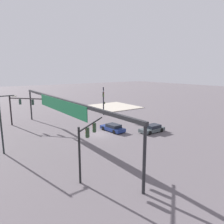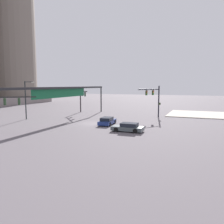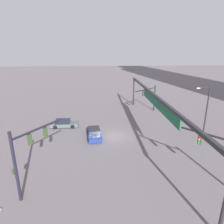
% 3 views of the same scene
% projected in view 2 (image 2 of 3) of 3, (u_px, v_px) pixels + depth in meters
% --- Properties ---
extents(ground_plane, '(234.95, 234.95, 0.00)m').
position_uv_depth(ground_plane, '(93.00, 123.00, 39.22)').
color(ground_plane, '#615A5F').
extents(sidewalk_corner, '(12.46, 12.64, 0.15)m').
position_uv_depth(sidewalk_corner, '(199.00, 114.00, 50.91)').
color(sidewalk_corner, beige).
rests_on(sidewalk_corner, ground).
extents(traffic_signal_near_corner, '(3.82, 4.82, 5.18)m').
position_uv_depth(traffic_signal_near_corner, '(4.00, 105.00, 31.81)').
color(traffic_signal_near_corner, black).
rests_on(traffic_signal_near_corner, ground).
extents(traffic_signal_opposite_side, '(4.64, 3.49, 6.25)m').
position_uv_depth(traffic_signal_opposite_side, '(154.00, 97.00, 45.85)').
color(traffic_signal_opposite_side, black).
rests_on(traffic_signal_opposite_side, ground).
extents(traffic_signal_cross_street, '(4.97, 4.48, 5.51)m').
position_uv_depth(traffic_signal_cross_street, '(82.00, 96.00, 53.78)').
color(traffic_signal_cross_street, black).
rests_on(traffic_signal_cross_street, ground).
extents(streetlamp_curved_arm, '(0.36, 2.16, 7.11)m').
position_uv_depth(streetlamp_curved_arm, '(27.00, 97.00, 43.50)').
color(streetlamp_curved_arm, black).
rests_on(streetlamp_curved_arm, ground).
extents(overhead_sign_gantry, '(33.17, 0.43, 6.08)m').
position_uv_depth(overhead_sign_gantry, '(62.00, 91.00, 40.95)').
color(overhead_sign_gantry, '#232427').
rests_on(overhead_sign_gantry, ground).
extents(sedan_car_approaching, '(1.98, 4.38, 1.21)m').
position_uv_depth(sedan_car_approaching, '(128.00, 127.00, 32.41)').
color(sedan_car_approaching, '#485355').
rests_on(sedan_car_approaching, ground).
extents(sedan_car_waiting_far, '(4.67, 2.23, 1.21)m').
position_uv_depth(sedan_car_waiting_far, '(107.00, 121.00, 38.09)').
color(sedan_car_waiting_far, navy).
rests_on(sedan_car_waiting_far, ground).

